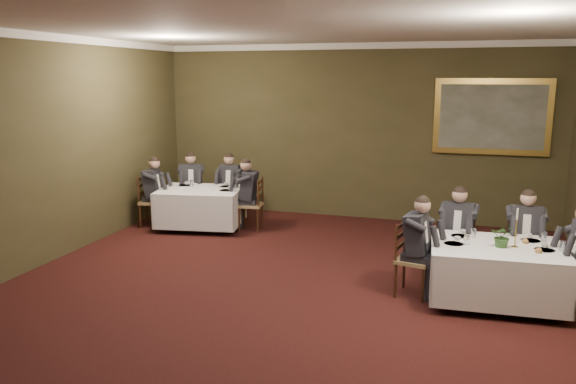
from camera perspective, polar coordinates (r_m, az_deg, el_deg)
The scene contains 26 objects.
ground at distance 7.15m, azimuth -1.17°, elevation -11.93°, with size 10.00×10.00×0.00m, color black.
ceiling at distance 6.58m, azimuth -1.30°, elevation 17.23°, with size 8.00×10.00×0.10m, color silver.
back_wall at distance 11.46m, azimuth 6.70°, elevation 6.03°, with size 8.00×0.10×3.50m, color #38351C.
left_wall at distance 8.76m, azimuth -26.97°, elevation 3.10°, with size 0.10×10.00×3.50m, color #38351C.
crown_molding at distance 6.58m, azimuth -1.30°, elevation 16.71°, with size 8.00×10.00×0.12m.
table_main at distance 7.69m, azimuth 20.38°, elevation -7.36°, with size 1.71×1.34×0.67m.
table_second at distance 10.84m, azimuth -8.85°, elevation -1.33°, with size 1.73×1.43×0.67m.
chair_main_backleft at distance 8.51m, azimuth 16.76°, elevation -6.49°, with size 0.50×0.48×1.00m.
diner_main_backleft at distance 8.43m, azimuth 16.83°, elevation -5.03°, with size 0.47×0.53×1.35m.
chair_main_backright at distance 8.60m, azimuth 22.65°, elevation -6.70°, with size 0.44×0.42×1.00m.
diner_main_backright at distance 8.52m, azimuth 22.78°, elevation -5.27°, with size 0.42×0.48×1.35m.
chair_main_endleft at distance 7.70m, azimuth 12.50°, elevation -8.19°, with size 0.49×0.51×1.00m.
diner_main_endleft at distance 7.62m, azimuth 12.66°, elevation -6.59°, with size 0.55×0.48×1.35m.
chair_sec_backleft at distance 11.74m, azimuth -9.69°, elevation -1.18°, with size 0.57×0.56×1.00m.
diner_sec_backleft at distance 11.68m, azimuth -9.74°, elevation -0.10°, with size 0.56×0.60×1.35m.
chair_sec_backright at distance 11.52m, azimuth -5.72°, elevation -1.32°, with size 0.45×0.43×1.00m.
diner_sec_backright at distance 11.46m, azimuth -5.76°, elevation -0.22°, with size 0.43×0.49×1.35m.
chair_sec_endright at distance 10.65m, azimuth -3.74°, elevation -2.37°, with size 0.47×0.49×1.00m.
diner_sec_endright at distance 10.60m, azimuth -3.82°, elevation -1.17°, with size 0.53×0.46×1.35m.
chair_sec_endleft at distance 11.19m, azimuth -13.65°, elevation -1.98°, with size 0.50×0.52×1.00m.
diner_sec_endleft at distance 11.14m, azimuth -13.65°, elevation -0.84°, with size 0.55×0.49×1.35m.
centerpiece at distance 7.52m, azimuth 21.00°, elevation -4.12°, with size 0.28×0.24×0.31m, color #2D5926.
candlestick at distance 7.58m, azimuth 22.13°, elevation -3.81°, with size 0.07×0.07×0.51m.
place_setting_table_main at distance 7.91m, azimuth 17.49°, elevation -4.03°, with size 0.33×0.31×0.14m.
place_setting_table_second at distance 11.19m, azimuth -10.18°, elevation 0.85°, with size 0.33×0.31×0.14m.
painting at distance 11.19m, azimuth 19.99°, elevation 7.19°, with size 2.09×0.09×1.41m.
Camera 1 is at (2.06, -6.22, 2.86)m, focal length 35.00 mm.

